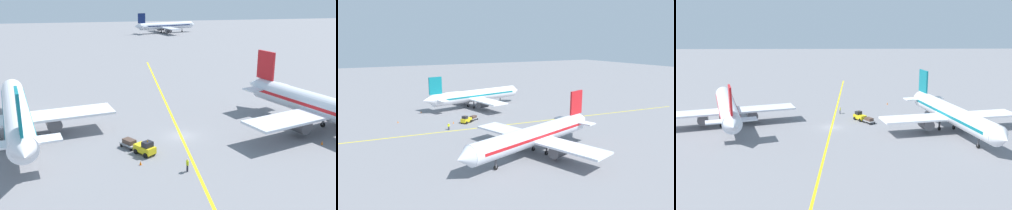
% 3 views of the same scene
% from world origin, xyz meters
% --- Properties ---
extents(ground_plane, '(400.00, 400.00, 0.00)m').
position_xyz_m(ground_plane, '(0.00, 0.00, 0.00)').
color(ground_plane, slate).
extents(apron_yellow_centreline, '(7.49, 119.81, 0.01)m').
position_xyz_m(apron_yellow_centreline, '(0.00, 0.00, 0.00)').
color(apron_yellow_centreline, yellow).
rests_on(apron_yellow_centreline, ground).
extents(airplane_at_gate, '(28.47, 35.30, 10.60)m').
position_xyz_m(airplane_at_gate, '(-23.64, 3.89, 3.71)').
color(airplane_at_gate, white).
rests_on(airplane_at_gate, ground).
extents(airplane_adjacent_stand, '(28.21, 34.61, 10.60)m').
position_xyz_m(airplane_adjacent_stand, '(22.00, -2.50, 3.71)').
color(airplane_adjacent_stand, silver).
rests_on(airplane_adjacent_stand, ground).
extents(baggage_tug_white, '(2.94, 3.32, 2.11)m').
position_xyz_m(baggage_tug_white, '(-6.16, -5.63, 0.90)').
color(baggage_tug_white, gold).
rests_on(baggage_tug_white, ground).
extents(baggage_cart_trailing, '(2.62, 2.94, 1.24)m').
position_xyz_m(baggage_cart_trailing, '(-8.01, -2.91, 0.76)').
color(baggage_cart_trailing, gray).
rests_on(baggage_cart_trailing, ground).
extents(ground_crew_worker, '(0.27, 0.58, 1.68)m').
position_xyz_m(ground_crew_worker, '(-1.87, -11.59, 0.91)').
color(ground_crew_worker, '#23232D').
rests_on(ground_crew_worker, ground).
extents(traffic_cone_near_nose, '(0.32, 0.32, 0.55)m').
position_xyz_m(traffic_cone_near_nose, '(-7.19, -8.70, 0.28)').
color(traffic_cone_near_nose, orange).
rests_on(traffic_cone_near_nose, ground).
extents(traffic_cone_mid_apron, '(0.32, 0.32, 0.55)m').
position_xyz_m(traffic_cone_mid_apron, '(18.87, -7.06, 0.28)').
color(traffic_cone_mid_apron, orange).
rests_on(traffic_cone_mid_apron, ground).
extents(traffic_cone_by_wingtip, '(0.32, 0.32, 0.55)m').
position_xyz_m(traffic_cone_by_wingtip, '(-14.29, -21.26, 0.28)').
color(traffic_cone_by_wingtip, orange).
rests_on(traffic_cone_by_wingtip, ground).
extents(traffic_cone_far_edge, '(0.32, 0.32, 0.55)m').
position_xyz_m(traffic_cone_far_edge, '(-23.18, -13.32, 0.28)').
color(traffic_cone_far_edge, orange).
rests_on(traffic_cone_far_edge, ground).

